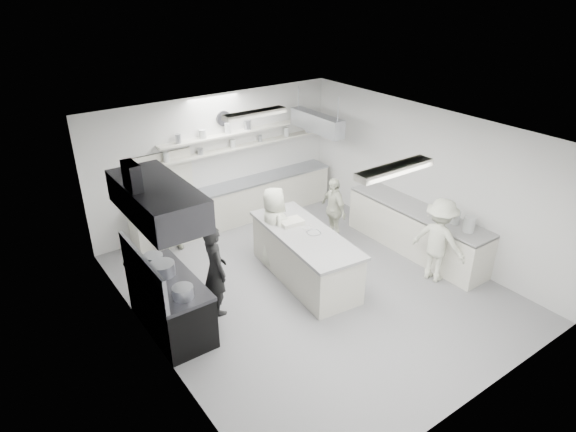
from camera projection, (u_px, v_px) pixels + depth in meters
floor at (310, 287)px, 9.47m from camera, size 6.00×7.00×0.02m
ceiling at (314, 133)px, 8.13m from camera, size 6.00×7.00×0.02m
wall_back at (217, 160)px, 11.35m from camera, size 6.00×0.04×3.00m
wall_front at (484, 317)px, 6.25m from camera, size 6.00×0.04×3.00m
wall_left at (149, 269)px, 7.24m from camera, size 0.04×7.00×3.00m
wall_right at (425, 179)px, 10.36m from camera, size 0.04×7.00×3.00m
stove at (171, 305)px, 8.20m from camera, size 0.80×1.80×0.90m
exhaust_hood at (157, 200)px, 7.36m from camera, size 0.85×2.00×0.50m
back_counter at (237, 203)px, 11.75m from camera, size 5.00×0.60×0.92m
shelf_lower at (246, 146)px, 11.51m from camera, size 4.20×0.26×0.04m
shelf_upper at (245, 131)px, 11.35m from camera, size 4.20×0.26×0.04m
pass_through_window at (164, 175)px, 10.68m from camera, size 1.30×0.04×1.00m
wall_clock at (223, 118)px, 11.00m from camera, size 0.32×0.05×0.32m
right_counter at (416, 231)px, 10.49m from camera, size 0.74×3.30×0.94m
pot_rack at (317, 123)px, 11.23m from camera, size 0.30×1.60×0.40m
light_fixture_front at (395, 169)px, 6.85m from camera, size 1.30×0.25×0.10m
light_fixture_rear at (255, 114)px, 9.47m from camera, size 1.30×0.25×0.10m
prep_island at (305, 257)px, 9.54m from camera, size 1.21×2.64×0.94m
stove_pot at (163, 270)px, 8.06m from camera, size 0.40×0.40×0.26m
cook_stove at (215, 270)px, 8.46m from camera, size 0.46×0.64×1.65m
cook_back at (161, 215)px, 10.23m from camera, size 1.02×0.90×1.77m
cook_island_left at (274, 227)px, 9.84m from camera, size 0.69×0.91×1.67m
cook_island_right at (333, 210)px, 10.80m from camera, size 0.46×0.90×1.46m
cook_right at (439, 240)px, 9.37m from camera, size 0.82×1.18×1.67m
bowl_island_a at (314, 234)px, 9.32m from camera, size 0.30×0.30×0.06m
bowl_island_b at (306, 229)px, 9.51m from camera, size 0.25×0.25×0.06m
bowl_right at (433, 217)px, 9.95m from camera, size 0.23×0.23×0.05m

